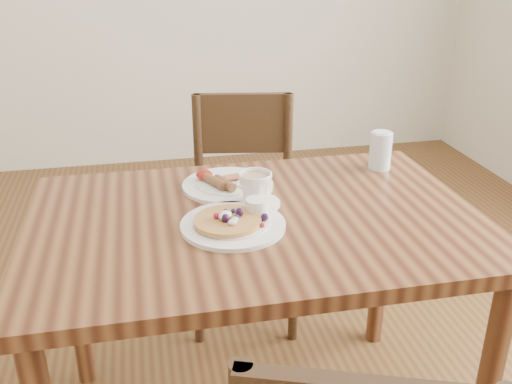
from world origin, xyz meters
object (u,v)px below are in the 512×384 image
(dining_table, at_px, (256,248))
(water_glass, at_px, (380,151))
(pancake_plate, at_px, (234,222))
(breakfast_plate, at_px, (227,184))
(teacup_saucer, at_px, (255,190))
(chair_far, at_px, (244,199))

(dining_table, bearing_deg, water_glass, 29.48)
(pancake_plate, bearing_deg, breakfast_plate, 85.24)
(pancake_plate, distance_m, teacup_saucer, 0.15)
(chair_far, distance_m, breakfast_plate, 0.55)
(dining_table, relative_size, water_glass, 10.05)
(pancake_plate, relative_size, teacup_saucer, 1.93)
(teacup_saucer, xyz_separation_m, water_glass, (0.45, 0.19, 0.02))
(dining_table, height_order, breakfast_plate, breakfast_plate)
(dining_table, relative_size, pancake_plate, 4.44)
(breakfast_plate, relative_size, teacup_saucer, 1.93)
(pancake_plate, height_order, breakfast_plate, pancake_plate)
(breakfast_plate, bearing_deg, chair_far, 73.28)
(chair_far, bearing_deg, pancake_plate, 87.16)
(breakfast_plate, relative_size, water_glass, 2.26)
(pancake_plate, xyz_separation_m, water_glass, (0.53, 0.31, 0.05))
(dining_table, distance_m, chair_far, 0.69)
(chair_far, relative_size, pancake_plate, 3.26)
(breakfast_plate, bearing_deg, pancake_plate, -94.76)
(breakfast_plate, height_order, teacup_saucer, teacup_saucer)
(teacup_saucer, relative_size, water_glass, 1.17)
(pancake_plate, relative_size, breakfast_plate, 1.00)
(chair_far, xyz_separation_m, pancake_plate, (-0.16, -0.72, 0.27))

